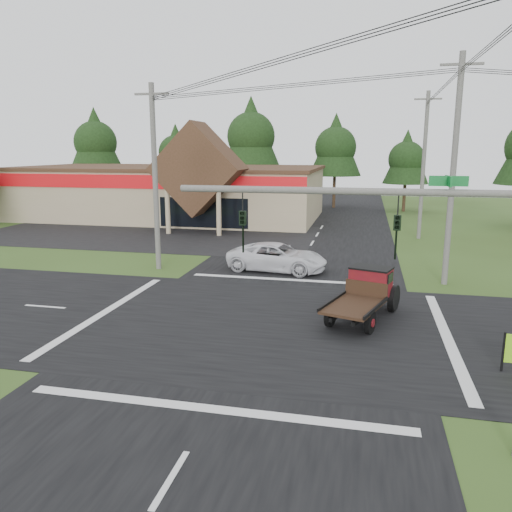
# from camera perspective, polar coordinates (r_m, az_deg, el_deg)

# --- Properties ---
(ground) EXTENTS (120.00, 120.00, 0.00)m
(ground) POSITION_cam_1_polar(r_m,az_deg,el_deg) (20.37, 0.94, -7.73)
(ground) COLOR #314518
(ground) RESTS_ON ground
(road_ns) EXTENTS (12.00, 120.00, 0.02)m
(road_ns) POSITION_cam_1_polar(r_m,az_deg,el_deg) (20.37, 0.94, -7.70)
(road_ns) COLOR black
(road_ns) RESTS_ON ground
(road_ew) EXTENTS (120.00, 12.00, 0.02)m
(road_ew) POSITION_cam_1_polar(r_m,az_deg,el_deg) (20.36, 0.94, -7.70)
(road_ew) COLOR black
(road_ew) RESTS_ON ground
(parking_apron) EXTENTS (28.00, 14.00, 0.02)m
(parking_apron) POSITION_cam_1_polar(r_m,az_deg,el_deg) (42.33, -12.62, 2.43)
(parking_apron) COLOR black
(parking_apron) RESTS_ON ground
(cvs_building) EXTENTS (30.40, 18.20, 9.19)m
(cvs_building) POSITION_cam_1_polar(r_m,az_deg,el_deg) (52.30, -9.58, 7.40)
(cvs_building) COLOR tan
(cvs_building) RESTS_ON ground
(traffic_signal_mast) EXTENTS (8.12, 0.24, 7.00)m
(traffic_signal_mast) POSITION_cam_1_polar(r_m,az_deg,el_deg) (11.72, 22.01, -1.02)
(traffic_signal_mast) COLOR #595651
(traffic_signal_mast) RESTS_ON ground
(utility_pole_nw) EXTENTS (2.00, 0.30, 10.50)m
(utility_pole_nw) POSITION_cam_1_polar(r_m,az_deg,el_deg) (29.31, -11.47, 8.88)
(utility_pole_nw) COLOR #595651
(utility_pole_nw) RESTS_ON ground
(utility_pole_ne) EXTENTS (2.00, 0.30, 11.50)m
(utility_pole_ne) POSITION_cam_1_polar(r_m,az_deg,el_deg) (27.12, 21.62, 9.11)
(utility_pole_ne) COLOR #595651
(utility_pole_ne) RESTS_ON ground
(utility_pole_n) EXTENTS (2.00, 0.30, 11.20)m
(utility_pole_n) POSITION_cam_1_polar(r_m,az_deg,el_deg) (41.01, 18.60, 9.84)
(utility_pole_n) COLOR #595651
(utility_pole_n) RESTS_ON ground
(tree_row_a) EXTENTS (6.72, 6.72, 12.12)m
(tree_row_a) POSITION_cam_1_polar(r_m,az_deg,el_deg) (67.82, -17.89, 12.49)
(tree_row_a) COLOR #332316
(tree_row_a) RESTS_ON ground
(tree_row_b) EXTENTS (5.60, 5.60, 10.10)m
(tree_row_b) POSITION_cam_1_polar(r_m,az_deg,el_deg) (65.28, -9.13, 11.77)
(tree_row_b) COLOR #332316
(tree_row_b) RESTS_ON ground
(tree_row_c) EXTENTS (7.28, 7.28, 13.13)m
(tree_row_c) POSITION_cam_1_polar(r_m,az_deg,el_deg) (61.38, -0.57, 13.78)
(tree_row_c) COLOR #332316
(tree_row_c) RESTS_ON ground
(tree_row_d) EXTENTS (6.16, 6.16, 11.11)m
(tree_row_d) POSITION_cam_1_polar(r_m,az_deg,el_deg) (60.90, 9.08, 12.39)
(tree_row_d) COLOR #332316
(tree_row_d) RESTS_ON ground
(tree_row_e) EXTENTS (5.04, 5.04, 9.09)m
(tree_row_e) POSITION_cam_1_polar(r_m,az_deg,el_deg) (58.94, 16.83, 10.74)
(tree_row_e) COLOR #332316
(tree_row_e) RESTS_ON ground
(antique_flatbed_truck) EXTENTS (3.34, 5.28, 2.07)m
(antique_flatbed_truck) POSITION_cam_1_polar(r_m,az_deg,el_deg) (21.00, 12.09, -4.43)
(antique_flatbed_truck) COLOR #570C16
(antique_flatbed_truck) RESTS_ON ground
(white_pickup) EXTENTS (5.99, 3.28, 1.59)m
(white_pickup) POSITION_cam_1_polar(r_m,az_deg,el_deg) (28.89, 2.45, -0.13)
(white_pickup) COLOR silver
(white_pickup) RESTS_ON ground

